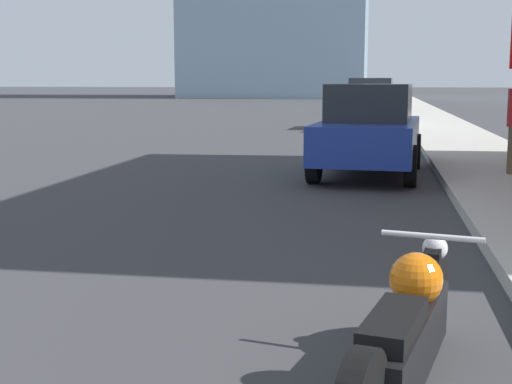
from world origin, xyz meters
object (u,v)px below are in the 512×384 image
(motorcycle, at_px, (406,336))
(parked_car_white, at_px, (371,104))
(parked_car_blue, at_px, (369,130))
(parked_car_black, at_px, (375,98))

(motorcycle, xyz_separation_m, parked_car_white, (-0.42, 22.11, 0.49))
(motorcycle, xyz_separation_m, parked_car_blue, (-0.32, 9.28, 0.43))
(parked_car_blue, bearing_deg, motorcycle, -83.58)
(motorcycle, bearing_deg, parked_car_blue, 104.50)
(parked_car_white, bearing_deg, parked_car_blue, -86.97)
(parked_car_blue, relative_size, parked_car_white, 0.89)
(parked_car_blue, bearing_deg, parked_car_black, 94.53)
(parked_car_white, xyz_separation_m, parked_car_black, (0.07, 12.51, -0.07))
(motorcycle, relative_size, parked_car_white, 0.54)
(motorcycle, distance_m, parked_car_blue, 9.29)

